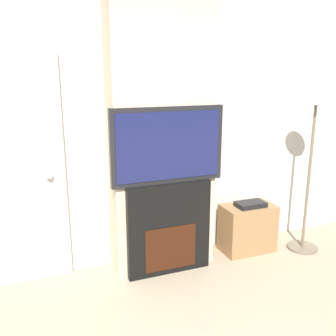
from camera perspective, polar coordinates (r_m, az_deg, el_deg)
name	(u,v)px	position (r m, az deg, el deg)	size (l,w,h in m)	color
wall_back	(154,125)	(3.60, -2.12, 6.57)	(6.00, 0.06, 2.70)	silver
chimney_breast	(161,128)	(3.42, -1.03, 6.15)	(0.96, 0.33, 2.70)	beige
fireplace	(168,228)	(3.52, 0.01, -9.14)	(0.80, 0.15, 0.88)	black
television	(168,146)	(3.28, 0.02, 3.44)	(1.04, 0.07, 0.68)	black
floor_lamp	(312,145)	(4.02, 21.10, 3.31)	(0.31, 0.31, 1.64)	#726651
media_stand	(247,227)	(4.06, 12.02, -8.84)	(0.55, 0.32, 0.55)	#997047
entry_door	(9,174)	(3.42, -23.09, -0.87)	(0.93, 0.09, 2.02)	beige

